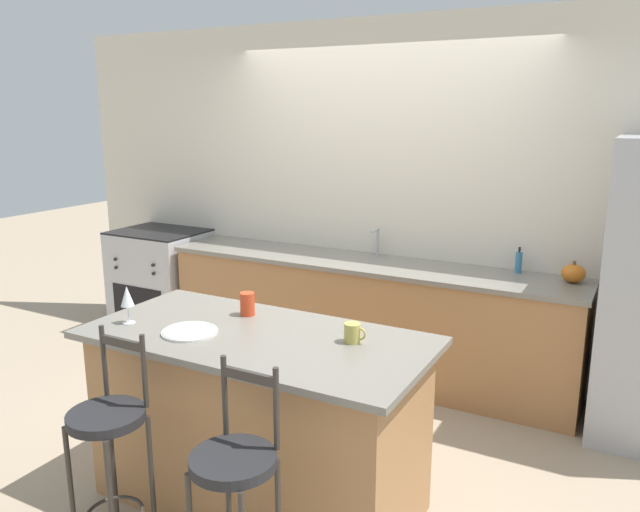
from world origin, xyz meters
The scene contains 14 objects.
ground_plane centered at (0.00, 0.00, 0.00)m, with size 18.00×18.00×0.00m, color tan.
wall_back centered at (0.00, 0.67, 1.35)m, with size 6.00×0.07×2.70m.
back_counter centered at (0.00, 0.36, 0.45)m, with size 3.23×0.65×0.90m.
sink_faucet centered at (0.00, 0.55, 1.04)m, with size 0.02×0.13×0.22m.
kitchen_island centered at (0.20, -1.44, 0.47)m, with size 1.75×0.86×0.93m.
oven_range centered at (-2.04, 0.32, 0.48)m, with size 0.79×0.66×0.95m.
bar_stool_near centered at (-0.15, -2.09, 0.58)m, with size 0.34×0.34×1.07m.
bar_stool_far centered at (0.55, -2.12, 0.58)m, with size 0.34×0.34×1.07m.
dinner_plate centered at (-0.10, -1.58, 0.94)m, with size 0.28×0.28×0.02m.
wine_glass centered at (-0.48, -1.61, 1.08)m, with size 0.07×0.07×0.20m.
coffee_mug centered at (0.67, -1.31, 0.98)m, with size 0.11×0.08×0.10m.
tumbler_cup centered at (-0.01, -1.21, 1.00)m, with size 0.08×0.08×0.13m.
pumpkin_decoration centered at (1.46, 0.46, 0.96)m, with size 0.15×0.15×0.14m.
soap_bottle centered at (1.09, 0.54, 0.98)m, with size 0.05×0.05×0.19m.
Camera 1 is at (1.87, -3.86, 2.03)m, focal length 35.00 mm.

